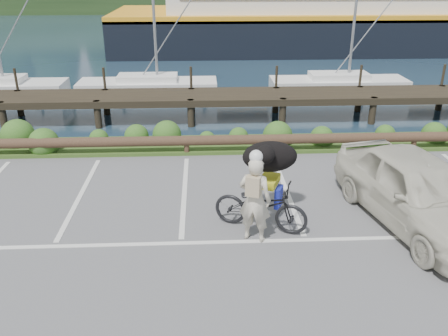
% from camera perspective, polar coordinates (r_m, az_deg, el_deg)
% --- Properties ---
extents(ground, '(72.00, 72.00, 0.00)m').
position_cam_1_polar(ground, '(10.31, -5.10, -7.82)').
color(ground, '#565658').
extents(vegetation_strip, '(34.00, 1.60, 0.10)m').
position_cam_1_polar(vegetation_strip, '(15.08, -4.42, 2.77)').
color(vegetation_strip, '#3D5B21').
rests_on(vegetation_strip, ground).
extents(log_rail, '(32.00, 0.30, 0.60)m').
position_cam_1_polar(log_rail, '(14.45, -4.48, 1.62)').
color(log_rail, '#443021').
rests_on(log_rail, ground).
extents(bicycle, '(2.18, 1.45, 1.08)m').
position_cam_1_polar(bicycle, '(10.23, 4.43, -4.57)').
color(bicycle, black).
rests_on(bicycle, ground).
extents(cyclist, '(0.79, 0.66, 1.85)m').
position_cam_1_polar(cyclist, '(9.64, 3.73, -3.83)').
color(cyclist, beige).
rests_on(cyclist, ground).
extents(dog, '(1.01, 1.35, 0.70)m').
position_cam_1_polar(dog, '(10.44, 5.54, 1.37)').
color(dog, black).
rests_on(dog, bicycle).
extents(parked_car, '(2.84, 4.99, 1.60)m').
position_cam_1_polar(parked_car, '(11.13, 22.20, -2.49)').
color(parked_car, beige).
rests_on(parked_car, ground).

